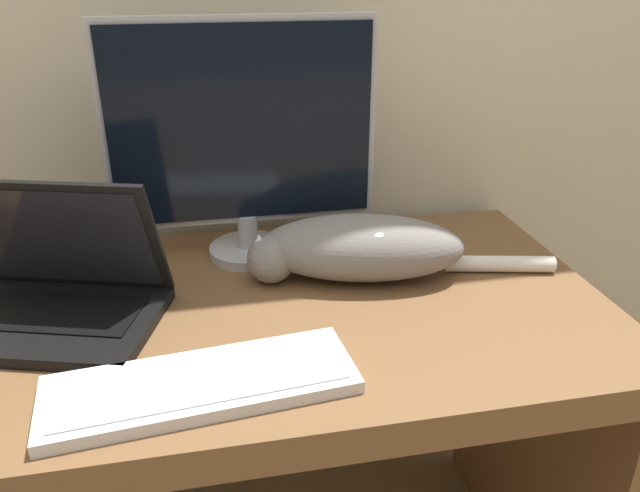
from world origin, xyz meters
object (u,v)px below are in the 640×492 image
object	(u,v)px
monitor	(243,138)
cat	(358,247)
laptop	(57,294)
external_keyboard	(198,385)

from	to	relation	value
monitor	cat	bearing A→B (deg)	-35.90
laptop	cat	xyz separation A→B (m)	(0.53, 0.05, 0.01)
monitor	external_keyboard	world-z (taller)	monitor
monitor	external_keyboard	xyz separation A→B (m)	(-0.11, -0.43, -0.24)
monitor	cat	size ratio (longest dim) A/B	0.87
monitor	external_keyboard	size ratio (longest dim) A/B	1.15
laptop	external_keyboard	xyz separation A→B (m)	(0.22, -0.24, -0.04)
laptop	monitor	bearing A→B (deg)	47.06
laptop	cat	bearing A→B (deg)	22.69
cat	monitor	bearing A→B (deg)	156.36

